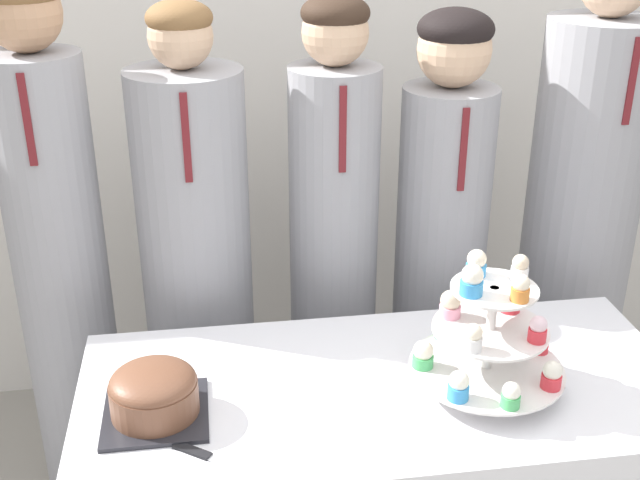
{
  "coord_description": "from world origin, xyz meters",
  "views": [
    {
      "loc": [
        -0.36,
        -1.14,
        1.81
      ],
      "look_at": [
        -0.14,
        0.33,
        1.12
      ],
      "focal_mm": 45.0,
      "sensor_mm": 36.0,
      "label": 1
    }
  ],
  "objects_px": {
    "cupcake_stand": "(488,333)",
    "student_3": "(438,277)",
    "student_0": "(64,285)",
    "student_4": "(574,255)",
    "cake_knife": "(214,459)",
    "round_cake": "(154,392)",
    "student_1": "(199,298)",
    "student_2": "(333,281)"
  },
  "relations": [
    {
      "from": "student_0",
      "to": "student_4",
      "type": "height_order",
      "value": "student_4"
    },
    {
      "from": "cupcake_stand",
      "to": "student_1",
      "type": "relative_size",
      "value": 0.22
    },
    {
      "from": "student_4",
      "to": "round_cake",
      "type": "bearing_deg",
      "value": -153.58
    },
    {
      "from": "student_0",
      "to": "student_2",
      "type": "relative_size",
      "value": 1.05
    },
    {
      "from": "round_cake",
      "to": "student_4",
      "type": "xyz_separation_m",
      "value": [
        1.2,
        0.59,
        -0.05
      ]
    },
    {
      "from": "student_1",
      "to": "student_4",
      "type": "xyz_separation_m",
      "value": [
        1.1,
        0.0,
        0.06
      ]
    },
    {
      "from": "cake_knife",
      "to": "student_1",
      "type": "bearing_deg",
      "value": 127.54
    },
    {
      "from": "cake_knife",
      "to": "student_2",
      "type": "bearing_deg",
      "value": 100.36
    },
    {
      "from": "cupcake_stand",
      "to": "student_2",
      "type": "relative_size",
      "value": 0.22
    },
    {
      "from": "student_3",
      "to": "cake_knife",
      "type": "bearing_deg",
      "value": -131.61
    },
    {
      "from": "cake_knife",
      "to": "cupcake_stand",
      "type": "bearing_deg",
      "value": 50.72
    },
    {
      "from": "cake_knife",
      "to": "student_0",
      "type": "relative_size",
      "value": 0.15
    },
    {
      "from": "student_1",
      "to": "student_3",
      "type": "bearing_deg",
      "value": -0.0
    },
    {
      "from": "round_cake",
      "to": "student_1",
      "type": "bearing_deg",
      "value": 81.19
    },
    {
      "from": "round_cake",
      "to": "student_3",
      "type": "distance_m",
      "value": 0.99
    },
    {
      "from": "student_1",
      "to": "student_2",
      "type": "bearing_deg",
      "value": -0.0
    },
    {
      "from": "round_cake",
      "to": "student_4",
      "type": "distance_m",
      "value": 1.34
    },
    {
      "from": "cake_knife",
      "to": "student_3",
      "type": "distance_m",
      "value": 1.01
    },
    {
      "from": "student_4",
      "to": "student_0",
      "type": "bearing_deg",
      "value": -180.0
    },
    {
      "from": "student_0",
      "to": "student_3",
      "type": "distance_m",
      "value": 1.05
    },
    {
      "from": "student_1",
      "to": "student_4",
      "type": "relative_size",
      "value": 0.93
    },
    {
      "from": "cake_knife",
      "to": "student_4",
      "type": "distance_m",
      "value": 1.32
    },
    {
      "from": "cake_knife",
      "to": "student_4",
      "type": "bearing_deg",
      "value": 70.63
    },
    {
      "from": "round_cake",
      "to": "student_0",
      "type": "bearing_deg",
      "value": 114.23
    },
    {
      "from": "student_2",
      "to": "student_4",
      "type": "xyz_separation_m",
      "value": [
        0.72,
        0.0,
        0.03
      ]
    },
    {
      "from": "cupcake_stand",
      "to": "student_2",
      "type": "distance_m",
      "value": 0.66
    },
    {
      "from": "round_cake",
      "to": "cake_knife",
      "type": "bearing_deg",
      "value": -53.94
    },
    {
      "from": "student_4",
      "to": "cake_knife",
      "type": "bearing_deg",
      "value": -145.15
    },
    {
      "from": "cupcake_stand",
      "to": "student_1",
      "type": "height_order",
      "value": "student_1"
    },
    {
      "from": "student_0",
      "to": "cake_knife",
      "type": "bearing_deg",
      "value": -63.04
    },
    {
      "from": "cupcake_stand",
      "to": "student_3",
      "type": "xyz_separation_m",
      "value": [
        0.07,
        0.59,
        -0.18
      ]
    },
    {
      "from": "student_1",
      "to": "student_3",
      "type": "distance_m",
      "value": 0.69
    },
    {
      "from": "student_0",
      "to": "student_3",
      "type": "relative_size",
      "value": 1.07
    },
    {
      "from": "cupcake_stand",
      "to": "student_4",
      "type": "height_order",
      "value": "student_4"
    },
    {
      "from": "round_cake",
      "to": "cake_knife",
      "type": "relative_size",
      "value": 0.92
    },
    {
      "from": "cake_knife",
      "to": "student_2",
      "type": "distance_m",
      "value": 0.83
    },
    {
      "from": "student_2",
      "to": "student_3",
      "type": "height_order",
      "value": "student_2"
    },
    {
      "from": "student_2",
      "to": "student_4",
      "type": "relative_size",
      "value": 0.93
    },
    {
      "from": "student_1",
      "to": "round_cake",
      "type": "bearing_deg",
      "value": -98.81
    },
    {
      "from": "round_cake",
      "to": "student_1",
      "type": "distance_m",
      "value": 0.61
    },
    {
      "from": "student_2",
      "to": "student_4",
      "type": "height_order",
      "value": "student_4"
    },
    {
      "from": "student_2",
      "to": "student_3",
      "type": "xyz_separation_m",
      "value": [
        0.31,
        0.0,
        -0.01
      ]
    }
  ]
}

